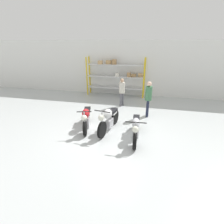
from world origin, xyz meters
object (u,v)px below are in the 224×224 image
motorcycle_silver (136,128)px  person_near_rack (148,96)px  motorcycle_red (86,117)px  motorcycle_white (109,119)px  shelving_rack (116,75)px  person_browsing (122,90)px

motorcycle_silver → person_near_rack: size_ratio=1.16×
motorcycle_red → motorcycle_white: motorcycle_white is taller
shelving_rack → motorcycle_white: size_ratio=1.95×
motorcycle_red → motorcycle_silver: size_ratio=0.95×
shelving_rack → motorcycle_silver: bearing=-71.4°
shelving_rack → motorcycle_silver: (1.89, -5.64, -0.97)m
motorcycle_red → person_near_rack: (2.50, 1.82, 0.57)m
motorcycle_white → motorcycle_silver: motorcycle_white is taller
motorcycle_white → person_near_rack: (1.50, 1.89, 0.51)m
person_browsing → person_near_rack: size_ratio=0.91×
motorcycle_white → person_near_rack: size_ratio=1.15×
motorcycle_red → person_near_rack: person_near_rack is taller
motorcycle_red → motorcycle_silver: (2.15, -0.48, -0.01)m
shelving_rack → motorcycle_red: size_ratio=2.04×
motorcycle_red → person_near_rack: 3.15m
motorcycle_white → person_browsing: (0.01, 3.14, 0.41)m
motorcycle_silver → person_near_rack: person_near_rack is taller
shelving_rack → motorcycle_silver: shelving_rack is taller
shelving_rack → motorcycle_red: 5.25m
shelving_rack → motorcycle_white: (0.75, -5.23, -0.89)m
motorcycle_white → person_browsing: bearing=-170.5°
person_browsing → person_near_rack: 1.95m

